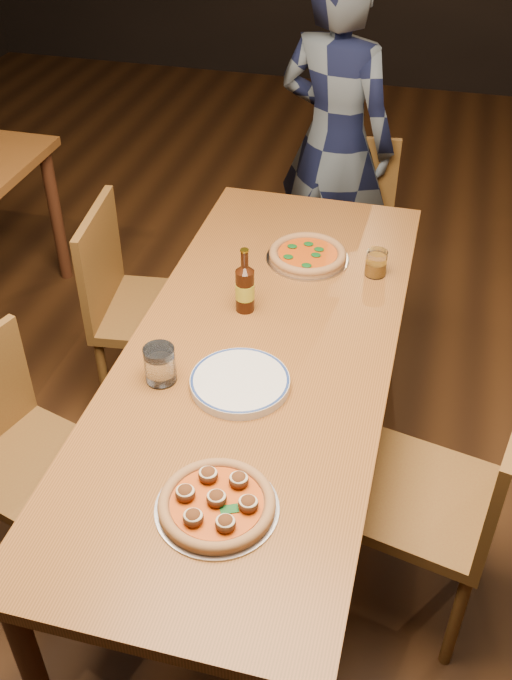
% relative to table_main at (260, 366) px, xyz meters
% --- Properties ---
extents(ground, '(9.00, 9.00, 0.00)m').
position_rel_table_main_xyz_m(ground, '(0.00, 0.00, -0.68)').
color(ground, black).
extents(table_main, '(0.80, 2.00, 0.75)m').
position_rel_table_main_xyz_m(table_main, '(0.00, 0.00, 0.00)').
color(table_main, brown).
rests_on(table_main, ground).
extents(chair_main_nw, '(0.49, 0.49, 0.85)m').
position_rel_table_main_xyz_m(chair_main_nw, '(-0.64, -0.34, -0.26)').
color(chair_main_nw, brown).
rests_on(chair_main_nw, ground).
extents(chair_main_sw, '(0.48, 0.48, 0.91)m').
position_rel_table_main_xyz_m(chair_main_sw, '(-0.54, 0.48, -0.22)').
color(chair_main_sw, brown).
rests_on(chair_main_sw, ground).
extents(chair_main_e, '(0.51, 0.51, 0.92)m').
position_rel_table_main_xyz_m(chair_main_e, '(0.55, -0.20, -0.22)').
color(chair_main_e, brown).
rests_on(chair_main_e, ground).
extents(chair_end, '(0.44, 0.44, 0.85)m').
position_rel_table_main_xyz_m(chair_end, '(0.09, 1.30, -0.25)').
color(chair_end, brown).
rests_on(chair_end, ground).
extents(pizza_meatball, '(0.30, 0.30, 0.06)m').
position_rel_table_main_xyz_m(pizza_meatball, '(0.05, -0.62, 0.09)').
color(pizza_meatball, '#B7B7BF').
rests_on(pizza_meatball, table_main).
extents(pizza_margherita, '(0.29, 0.29, 0.04)m').
position_rel_table_main_xyz_m(pizza_margherita, '(0.04, 0.53, 0.09)').
color(pizza_margherita, '#B7B7BF').
rests_on(pizza_margherita, table_main).
extents(plate_stack, '(0.29, 0.29, 0.03)m').
position_rel_table_main_xyz_m(plate_stack, '(-0.01, -0.18, 0.09)').
color(plate_stack, white).
rests_on(plate_stack, table_main).
extents(beer_bottle, '(0.06, 0.06, 0.22)m').
position_rel_table_main_xyz_m(beer_bottle, '(-0.10, 0.18, 0.15)').
color(beer_bottle, black).
rests_on(beer_bottle, table_main).
extents(water_glass, '(0.09, 0.09, 0.11)m').
position_rel_table_main_xyz_m(water_glass, '(-0.24, -0.21, 0.13)').
color(water_glass, white).
rests_on(water_glass, table_main).
extents(amber_glass, '(0.07, 0.07, 0.09)m').
position_rel_table_main_xyz_m(amber_glass, '(0.28, 0.50, 0.12)').
color(amber_glass, '#9E6111').
rests_on(amber_glass, table_main).
extents(diner, '(0.66, 0.54, 1.56)m').
position_rel_table_main_xyz_m(diner, '(-0.03, 1.49, 0.10)').
color(diner, black).
rests_on(diner, ground).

